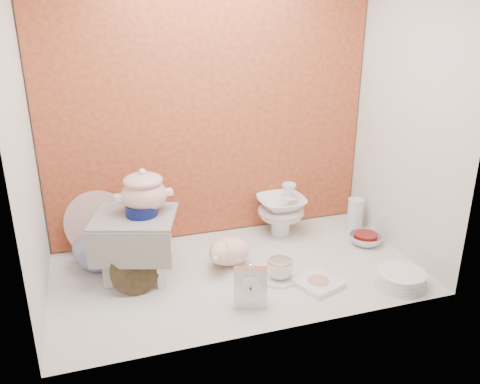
# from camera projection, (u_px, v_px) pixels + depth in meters

# --- Properties ---
(ground) EXTENTS (1.80, 1.80, 0.00)m
(ground) POSITION_uv_depth(u_px,v_px,m) (237.00, 272.00, 2.51)
(ground) COLOR silver
(ground) RESTS_ON ground
(niche_shell) EXTENTS (1.86, 1.03, 1.53)m
(niche_shell) POSITION_uv_depth(u_px,v_px,m) (225.00, 79.00, 2.33)
(niche_shell) COLOR #BD662F
(niche_shell) RESTS_ON ground
(step_stool) EXTENTS (0.46, 0.43, 0.32)m
(step_stool) POSITION_uv_depth(u_px,v_px,m) (137.00, 246.00, 2.42)
(step_stool) COLOR silver
(step_stool) RESTS_ON ground
(soup_tureen) EXTENTS (0.34, 0.34, 0.22)m
(soup_tureen) POSITION_uv_depth(u_px,v_px,m) (144.00, 190.00, 2.36)
(soup_tureen) COLOR white
(soup_tureen) RESTS_ON step_stool
(cobalt_bowl) EXTENTS (0.19, 0.19, 0.06)m
(cobalt_bowl) POSITION_uv_depth(u_px,v_px,m) (142.00, 209.00, 2.36)
(cobalt_bowl) COLOR #0A134B
(cobalt_bowl) RESTS_ON step_stool
(floral_platter) EXTENTS (0.37, 0.19, 0.34)m
(floral_platter) POSITION_uv_depth(u_px,v_px,m) (98.00, 223.00, 2.64)
(floral_platter) COLOR white
(floral_platter) RESTS_ON ground
(blue_white_vase) EXTENTS (0.27, 0.27, 0.27)m
(blue_white_vase) POSITION_uv_depth(u_px,v_px,m) (98.00, 242.00, 2.51)
(blue_white_vase) COLOR silver
(blue_white_vase) RESTS_ON ground
(lacquer_tray) EXTENTS (0.23, 0.10, 0.22)m
(lacquer_tray) POSITION_uv_depth(u_px,v_px,m) (135.00, 271.00, 2.30)
(lacquer_tray) COLOR black
(lacquer_tray) RESTS_ON ground
(mantel_clock) EXTENTS (0.15, 0.09, 0.21)m
(mantel_clock) POSITION_uv_depth(u_px,v_px,m) (250.00, 286.00, 2.19)
(mantel_clock) COLOR silver
(mantel_clock) RESTS_ON ground
(plush_pig) EXTENTS (0.32, 0.27, 0.16)m
(plush_pig) POSITION_uv_depth(u_px,v_px,m) (229.00, 251.00, 2.54)
(plush_pig) COLOR beige
(plush_pig) RESTS_ON ground
(teacup_saucer) EXTENTS (0.21, 0.21, 0.01)m
(teacup_saucer) POSITION_uv_depth(u_px,v_px,m) (280.00, 278.00, 2.44)
(teacup_saucer) COLOR white
(teacup_saucer) RESTS_ON ground
(gold_rim_teacup) EXTENTS (0.17, 0.17, 0.10)m
(gold_rim_teacup) POSITION_uv_depth(u_px,v_px,m) (280.00, 268.00, 2.42)
(gold_rim_teacup) COLOR white
(gold_rim_teacup) RESTS_ON teacup_saucer
(lattice_dish) EXTENTS (0.24, 0.24, 0.03)m
(lattice_dish) POSITION_uv_depth(u_px,v_px,m) (318.00, 283.00, 2.38)
(lattice_dish) COLOR white
(lattice_dish) RESTS_ON ground
(dinner_plate_stack) EXTENTS (0.31, 0.31, 0.07)m
(dinner_plate_stack) POSITION_uv_depth(u_px,v_px,m) (401.00, 278.00, 2.38)
(dinner_plate_stack) COLOR white
(dinner_plate_stack) RESTS_ON ground
(crystal_bowl) EXTENTS (0.23, 0.23, 0.06)m
(crystal_bowl) POSITION_uv_depth(u_px,v_px,m) (365.00, 239.00, 2.78)
(crystal_bowl) COLOR silver
(crystal_bowl) RESTS_ON ground
(clear_glass_vase) EXTENTS (0.12, 0.12, 0.18)m
(clear_glass_vase) POSITION_uv_depth(u_px,v_px,m) (355.00, 214.00, 2.95)
(clear_glass_vase) COLOR silver
(clear_glass_vase) RESTS_ON ground
(porcelain_tower) EXTENTS (0.34, 0.34, 0.31)m
(porcelain_tower) POSITION_uv_depth(u_px,v_px,m) (281.00, 209.00, 2.86)
(porcelain_tower) COLOR white
(porcelain_tower) RESTS_ON ground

